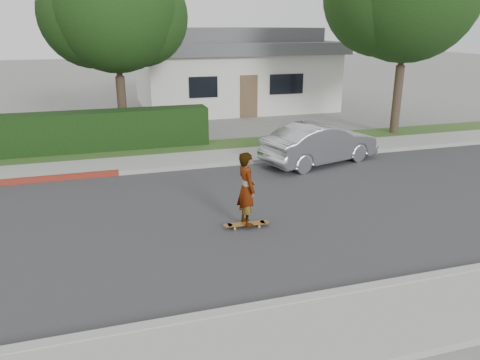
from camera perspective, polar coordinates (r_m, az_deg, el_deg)
The scene contains 11 objects.
ground at distance 11.18m, azimuth -18.55°, elevation -6.03°, with size 120.00×120.00×0.00m, color slate.
road at distance 11.18m, azimuth -18.55°, elevation -6.01°, with size 60.00×8.00×0.01m, color #2D2D30.
curb_near at distance 7.56m, azimuth -19.03°, elevation -18.04°, with size 60.00×0.20×0.15m, color #9E9E99.
curb_far at distance 15.00m, azimuth -18.38°, elevation 0.51°, with size 60.00×0.20×0.15m, color #9E9E99.
sidewalk_far at distance 15.87m, azimuth -18.34°, elevation 1.41°, with size 60.00×1.60×0.12m, color gray.
planting_strip at distance 17.41m, azimuth -18.29°, elevation 2.84°, with size 60.00×1.60×0.10m, color #2D4C1E.
tree_center at distance 19.46m, azimuth -15.10°, elevation 19.16°, with size 5.66×4.84×7.44m.
house at distance 27.37m, azimuth -1.16°, elevation 13.47°, with size 10.60×8.60×4.30m.
skateboard at distance 10.78m, azimuth 0.78°, elevation -5.38°, with size 1.08×0.29×0.10m.
skateboarder at distance 10.46m, azimuth 0.80°, elevation -1.07°, with size 0.62×0.40×1.69m, color white.
car_silver at distance 15.86m, azimuth 9.73°, elevation 4.42°, with size 1.44×4.13×1.36m, color #ABADB3.
Camera 1 is at (0.58, -10.24, 4.44)m, focal length 35.00 mm.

